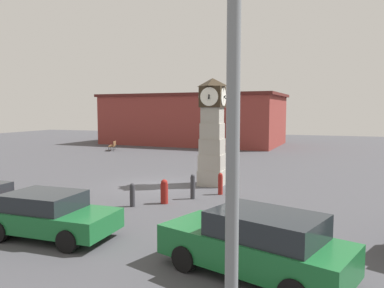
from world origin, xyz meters
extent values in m
plane|color=#424247|center=(0.00, 0.00, 0.00)|extent=(86.89, 86.89, 0.00)
cube|color=#A19C92|center=(2.64, 1.11, 0.40)|extent=(1.28, 1.28, 0.81)
cube|color=#9E998F|center=(2.64, 1.11, 1.21)|extent=(1.20, 1.20, 0.81)
cube|color=#9B968C|center=(2.64, 1.11, 2.02)|extent=(1.13, 1.13, 0.81)
cube|color=#A19C91|center=(2.64, 1.11, 2.83)|extent=(1.05, 1.05, 0.81)
cube|color=#9E998F|center=(2.64, 1.11, 3.64)|extent=(0.98, 0.98, 0.81)
cube|color=#2D2316|center=(2.64, 1.11, 4.58)|extent=(1.13, 1.13, 1.07)
cylinder|color=white|center=(2.64, 1.70, 4.58)|extent=(0.93, 0.04, 0.93)
cube|color=black|center=(2.64, 1.73, 4.58)|extent=(0.06, 0.12, 0.21)
cube|color=black|center=(2.64, 1.73, 4.58)|extent=(0.04, 0.35, 0.09)
cylinder|color=white|center=(2.64, 0.53, 4.58)|extent=(0.93, 0.04, 0.93)
cube|color=black|center=(2.64, 0.50, 4.58)|extent=(0.06, 0.06, 0.21)
cube|color=black|center=(2.64, 0.50, 4.58)|extent=(0.04, 0.29, 0.25)
cylinder|color=white|center=(3.23, 1.11, 4.58)|extent=(0.04, 0.93, 0.93)
cube|color=black|center=(3.26, 1.11, 4.58)|extent=(0.20, 0.06, 0.15)
cube|color=black|center=(3.26, 1.11, 4.58)|extent=(0.28, 0.04, 0.27)
cylinder|color=white|center=(2.06, 1.11, 4.58)|extent=(0.04, 0.93, 0.93)
cube|color=black|center=(2.03, 1.11, 4.58)|extent=(0.12, 0.06, 0.21)
cube|color=black|center=(2.03, 1.11, 4.58)|extent=(0.34, 0.04, 0.14)
pyramid|color=#2D2316|center=(2.64, 1.11, 5.32)|extent=(1.18, 1.18, 0.42)
cylinder|color=#333338|center=(0.83, -4.18, 0.42)|extent=(0.21, 0.21, 0.84)
sphere|color=#333338|center=(0.83, -4.18, 0.87)|extent=(0.19, 0.19, 0.19)
cylinder|color=maroon|center=(1.86, -3.29, 0.42)|extent=(0.31, 0.31, 0.84)
sphere|color=maroon|center=(1.86, -3.29, 0.88)|extent=(0.28, 0.28, 0.28)
cylinder|color=#333338|center=(2.70, -2.11, 0.49)|extent=(0.20, 0.20, 0.98)
sphere|color=#333338|center=(2.70, -2.11, 1.01)|extent=(0.18, 0.18, 0.18)
cylinder|color=maroon|center=(3.63, -0.88, 0.44)|extent=(0.22, 0.22, 0.88)
sphere|color=maroon|center=(3.63, -0.88, 0.91)|extent=(0.20, 0.20, 0.20)
cylinder|color=black|center=(-1.66, -7.26, 0.32)|extent=(0.64, 0.22, 0.64)
cube|color=#19602D|center=(0.30, -8.28, 0.57)|extent=(3.96, 1.87, 0.60)
cube|color=#1E2328|center=(0.00, -8.29, 1.13)|extent=(2.18, 1.71, 0.51)
cylinder|color=black|center=(1.52, -7.40, 0.32)|extent=(0.64, 0.22, 0.64)
cylinder|color=black|center=(1.53, -9.16, 0.32)|extent=(0.64, 0.22, 0.64)
cylinder|color=black|center=(-0.93, -7.41, 0.32)|extent=(0.64, 0.22, 0.64)
cube|color=#19602D|center=(6.59, -8.87, 0.64)|extent=(4.86, 3.19, 0.74)
cube|color=#1E2328|center=(6.91, -8.98, 1.29)|extent=(2.89, 2.38, 0.56)
cylinder|color=black|center=(4.98, -9.22, 0.32)|extent=(0.68, 0.42, 0.64)
cylinder|color=black|center=(5.54, -7.60, 0.32)|extent=(0.68, 0.42, 0.64)
cylinder|color=black|center=(8.19, -8.52, 0.32)|extent=(0.68, 0.42, 0.64)
cube|color=brown|center=(-11.23, 13.91, 0.45)|extent=(1.10, 1.67, 0.08)
cube|color=brown|center=(-11.00, 14.01, 0.70)|extent=(0.70, 1.49, 0.40)
cylinder|color=#262628|center=(-11.66, 14.41, 0.23)|extent=(0.06, 0.06, 0.45)
cylinder|color=#262628|center=(-11.15, 13.24, 0.23)|extent=(0.06, 0.06, 0.45)
cylinder|color=#262628|center=(-11.30, 14.57, 0.23)|extent=(0.06, 0.06, 0.45)
cylinder|color=#262628|center=(-10.79, 13.40, 0.23)|extent=(0.06, 0.06, 0.45)
cylinder|color=#264CA5|center=(0.02, 18.35, 0.43)|extent=(0.14, 0.14, 0.86)
cylinder|color=#264CA5|center=(-0.01, 18.55, 0.43)|extent=(0.14, 0.14, 0.86)
cube|color=red|center=(0.00, 18.45, 1.18)|extent=(0.29, 0.43, 0.64)
sphere|color=#8C664C|center=(0.00, 18.45, 1.62)|extent=(0.23, 0.23, 0.23)
cylinder|color=slate|center=(7.22, -13.74, 3.28)|extent=(0.14, 0.14, 6.56)
cube|color=maroon|center=(-6.29, 23.74, 2.69)|extent=(20.16, 11.20, 5.39)
cube|color=#4F1E1B|center=(-6.29, 23.74, 5.54)|extent=(20.76, 11.53, 0.30)
camera|label=1|loc=(8.09, -17.42, 3.91)|focal=35.00mm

